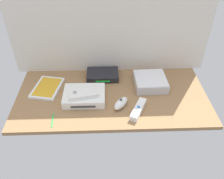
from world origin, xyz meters
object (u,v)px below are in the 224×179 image
Objects in this scene: game_console at (84,96)px; remote_wand at (138,109)px; remote_classic_pad at (83,93)px; network_router at (103,75)px; mini_computer at (150,82)px; remote_nunchuk at (121,103)px; stylus_pen at (52,120)px; game_case at (47,88)px.

remote_wand is at bearing -20.45° from game_console.
remote_wand is at bearing -28.74° from remote_classic_pad.
network_router is at bearing 63.90° from game_console.
remote_classic_pad is at bearing -115.85° from network_router.
mini_computer is 23.81cm from remote_nunchuk.
network_router is at bearing 145.12° from remote_nunchuk.
remote_wand is 1.65× the size of stylus_pen.
remote_classic_pad is at bearing -161.71° from mini_computer.
remote_classic_pad reaches higher than mini_computer.
remote_nunchuk reaches higher than game_console.
game_console is 1.98× the size of remote_nunchuk.
game_case is 31.68cm from network_router.
remote_classic_pad reaches higher than game_console.
game_case is 23.44cm from remote_classic_pad.
game_console is 20.44cm from stylus_pen.
mini_computer reaches higher than network_router.
mini_computer is at bearing 26.63° from stylus_pen.
remote_nunchuk is 0.68× the size of remote_classic_pad.
network_router and remote_wand have the same top height.
remote_nunchuk reaches higher than stylus_pen.
game_case reaches higher than stylus_pen.
remote_wand is 28.54cm from remote_classic_pad.
stylus_pen is at bearing -148.09° from remote_wand.
network_router reaches higher than stylus_pen.
mini_computer is 1.64× the size of remote_nunchuk.
game_console is 3.54cm from remote_classic_pad.
stylus_pen is (-32.59, -8.54, -1.69)cm from remote_nunchuk.
game_case is at bearing -178.77° from mini_computer.
remote_nunchuk is (8.90, -24.95, 0.34)cm from network_router.
remote_nunchuk reaches higher than remote_wand.
stylus_pen is (-13.92, -13.12, -5.06)cm from remote_classic_pad.
remote_classic_pad is (-18.68, 4.58, 3.37)cm from remote_nunchuk.
stylus_pen is (-40.80, -4.36, -1.16)cm from remote_wand.
stylus_pen is (-49.81, -24.98, -2.29)cm from mini_computer.
remote_nunchuk is (-8.21, 4.17, 0.53)cm from remote_wand.
game_console is at bearing 45.76° from stylus_pen.
mini_computer reaches higher than game_case.
remote_nunchuk is at bearing 14.68° from stylus_pen.
stylus_pen is at bearing -133.67° from game_console.
remote_classic_pad is (-9.78, -20.37, 3.71)cm from network_router.
stylus_pen is at bearing -125.49° from network_router.
mini_computer is 55.77cm from stylus_pen.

